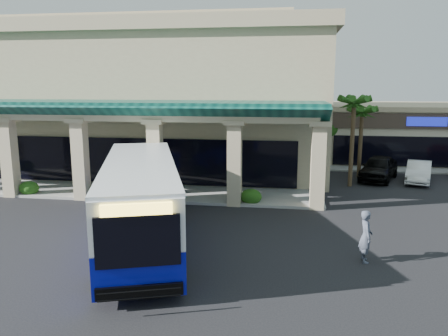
% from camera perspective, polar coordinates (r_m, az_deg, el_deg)
% --- Properties ---
extents(ground, '(110.00, 110.00, 0.00)m').
position_cam_1_polar(ground, '(19.87, -4.91, -8.70)').
color(ground, black).
extents(main_building, '(30.80, 14.80, 11.35)m').
position_cam_1_polar(main_building, '(36.40, -11.57, 9.12)').
color(main_building, tan).
rests_on(main_building, ground).
extents(arcade, '(30.00, 6.20, 5.70)m').
position_cam_1_polar(arcade, '(28.17, -17.75, 2.61)').
color(arcade, '#0A3E36').
rests_on(arcade, ground).
extents(strip_mall, '(22.50, 12.50, 4.90)m').
position_cam_1_polar(strip_mall, '(44.51, 26.34, 4.33)').
color(strip_mall, beige).
rests_on(strip_mall, ground).
extents(palm_0, '(2.40, 2.40, 6.60)m').
position_cam_1_polar(palm_0, '(29.66, 16.42, 3.95)').
color(palm_0, '#214F15').
rests_on(palm_0, ground).
extents(palm_1, '(2.40, 2.40, 5.80)m').
position_cam_1_polar(palm_1, '(32.80, 17.43, 3.81)').
color(palm_1, '#214F15').
rests_on(palm_1, ground).
extents(broadleaf_tree, '(2.60, 2.60, 4.81)m').
position_cam_1_polar(broadleaf_tree, '(37.56, 13.22, 4.09)').
color(broadleaf_tree, '#1C4610').
rests_on(broadleaf_tree, ground).
extents(transit_bus, '(6.74, 12.77, 3.49)m').
position_cam_1_polar(transit_bus, '(18.91, -10.83, -4.34)').
color(transit_bus, '#080EA2').
rests_on(transit_bus, ground).
extents(pedestrian, '(0.53, 0.76, 2.01)m').
position_cam_1_polar(pedestrian, '(17.50, 18.03, -8.47)').
color(pedestrian, '#444B5A').
rests_on(pedestrian, ground).
extents(car_silver, '(3.77, 5.47, 1.73)m').
position_cam_1_polar(car_silver, '(32.65, 19.54, 0.04)').
color(car_silver, black).
rests_on(car_silver, ground).
extents(car_white, '(2.74, 4.64, 1.45)m').
position_cam_1_polar(car_white, '(32.93, 24.08, -0.45)').
color(car_white, white).
rests_on(car_white, ground).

